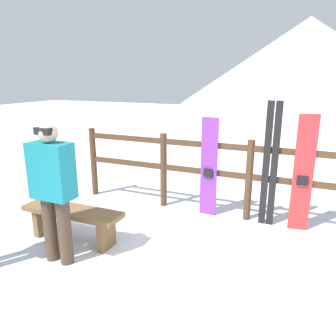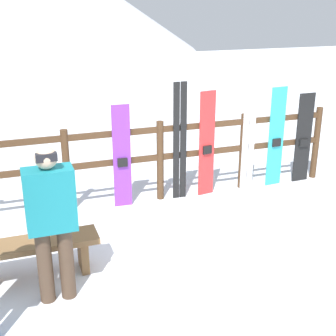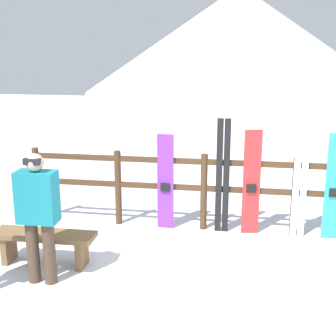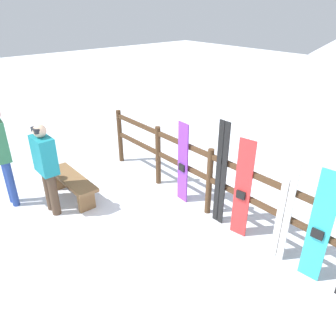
{
  "view_description": "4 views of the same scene",
  "coord_description": "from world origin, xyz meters",
  "px_view_note": "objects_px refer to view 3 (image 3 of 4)",
  "views": [
    {
      "loc": [
        0.7,
        -2.66,
        1.99
      ],
      "look_at": [
        -0.84,
        0.87,
        0.9
      ],
      "focal_mm": 35.0,
      "sensor_mm": 36.0,
      "label": 1
    },
    {
      "loc": [
        -1.98,
        -4.15,
        2.75
      ],
      "look_at": [
        -0.19,
        0.9,
        0.8
      ],
      "focal_mm": 50.0,
      "sensor_mm": 36.0,
      "label": 2
    },
    {
      "loc": [
        0.55,
        -4.82,
        2.68
      ],
      "look_at": [
        -0.42,
        1.1,
        1.11
      ],
      "focal_mm": 50.0,
      "sensor_mm": 36.0,
      "label": 3
    },
    {
      "loc": [
        3.06,
        -1.69,
        3.17
      ],
      "look_at": [
        -0.22,
        1.1,
        0.98
      ],
      "focal_mm": 35.0,
      "sensor_mm": 36.0,
      "label": 4
    }
  ],
  "objects_px": {
    "person_teal": "(38,211)",
    "snowboard_cyan": "(335,187)",
    "snowboard_purple": "(165,182)",
    "bench": "(44,241)",
    "snowboard_red": "(251,183)",
    "ski_pair_black": "(223,176)",
    "ski_pair_white": "(300,185)"
  },
  "relations": [
    {
      "from": "snowboard_red",
      "to": "ski_pair_white",
      "type": "xyz_separation_m",
      "value": [
        0.68,
        0.0,
        0.01
      ]
    },
    {
      "from": "ski_pair_white",
      "to": "snowboard_cyan",
      "type": "distance_m",
      "value": 0.47
    },
    {
      "from": "snowboard_purple",
      "to": "ski_pair_white",
      "type": "bearing_deg",
      "value": 0.1
    },
    {
      "from": "snowboard_purple",
      "to": "snowboard_cyan",
      "type": "relative_size",
      "value": 0.94
    },
    {
      "from": "person_teal",
      "to": "ski_pair_white",
      "type": "height_order",
      "value": "ski_pair_white"
    },
    {
      "from": "bench",
      "to": "snowboard_red",
      "type": "relative_size",
      "value": 0.84
    },
    {
      "from": "snowboard_purple",
      "to": "person_teal",
      "type": "bearing_deg",
      "value": -120.89
    },
    {
      "from": "bench",
      "to": "ski_pair_white",
      "type": "height_order",
      "value": "ski_pair_white"
    },
    {
      "from": "snowboard_purple",
      "to": "snowboard_red",
      "type": "xyz_separation_m",
      "value": [
        1.26,
        0.0,
        0.05
      ]
    },
    {
      "from": "bench",
      "to": "snowboard_purple",
      "type": "relative_size",
      "value": 0.9
    },
    {
      "from": "bench",
      "to": "snowboard_cyan",
      "type": "xyz_separation_m",
      "value": [
        3.7,
        1.44,
        0.45
      ]
    },
    {
      "from": "snowboard_purple",
      "to": "snowboard_cyan",
      "type": "height_order",
      "value": "snowboard_cyan"
    },
    {
      "from": "bench",
      "to": "snowboard_red",
      "type": "distance_m",
      "value": 2.97
    },
    {
      "from": "snowboard_cyan",
      "to": "bench",
      "type": "bearing_deg",
      "value": -158.66
    },
    {
      "from": "snowboard_purple",
      "to": "snowboard_red",
      "type": "bearing_deg",
      "value": 0.0
    },
    {
      "from": "bench",
      "to": "snowboard_cyan",
      "type": "bearing_deg",
      "value": 21.34
    },
    {
      "from": "snowboard_cyan",
      "to": "ski_pair_white",
      "type": "bearing_deg",
      "value": 179.59
    },
    {
      "from": "ski_pair_white",
      "to": "bench",
      "type": "bearing_deg",
      "value": -155.83
    },
    {
      "from": "bench",
      "to": "ski_pair_black",
      "type": "bearing_deg",
      "value": 34.13
    },
    {
      "from": "bench",
      "to": "person_teal",
      "type": "height_order",
      "value": "person_teal"
    },
    {
      "from": "snowboard_purple",
      "to": "bench",
      "type": "bearing_deg",
      "value": -131.89
    },
    {
      "from": "person_teal",
      "to": "bench",
      "type": "bearing_deg",
      "value": 110.22
    },
    {
      "from": "ski_pair_white",
      "to": "snowboard_red",
      "type": "bearing_deg",
      "value": -179.71
    },
    {
      "from": "person_teal",
      "to": "snowboard_red",
      "type": "bearing_deg",
      "value": 38.39
    },
    {
      "from": "snowboard_purple",
      "to": "ski_pair_black",
      "type": "xyz_separation_m",
      "value": [
        0.84,
        0.0,
        0.13
      ]
    },
    {
      "from": "person_teal",
      "to": "snowboard_cyan",
      "type": "height_order",
      "value": "person_teal"
    },
    {
      "from": "bench",
      "to": "ski_pair_black",
      "type": "height_order",
      "value": "ski_pair_black"
    },
    {
      "from": "snowboard_cyan",
      "to": "snowboard_red",
      "type": "bearing_deg",
      "value": 180.0
    },
    {
      "from": "person_teal",
      "to": "snowboard_purple",
      "type": "xyz_separation_m",
      "value": [
        1.13,
        1.89,
        -0.17
      ]
    },
    {
      "from": "ski_pair_black",
      "to": "ski_pair_white",
      "type": "relative_size",
      "value": 1.09
    },
    {
      "from": "snowboard_red",
      "to": "snowboard_cyan",
      "type": "xyz_separation_m",
      "value": [
        1.15,
        -0.0,
        -0.01
      ]
    },
    {
      "from": "ski_pair_black",
      "to": "ski_pair_white",
      "type": "height_order",
      "value": "ski_pair_black"
    }
  ]
}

